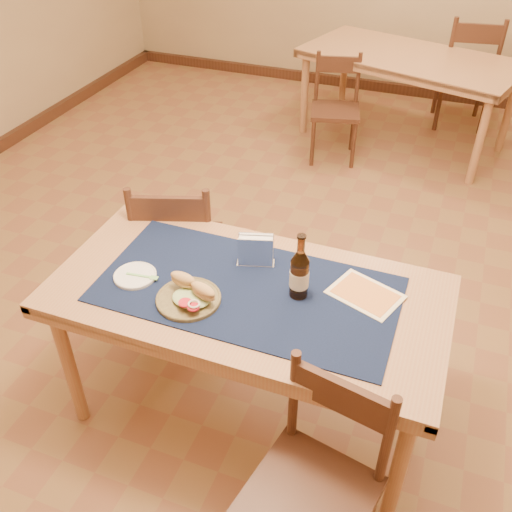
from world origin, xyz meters
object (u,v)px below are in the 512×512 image
(main_table, at_px, (247,305))
(napkin_holder, at_px, (256,251))
(back_table, at_px, (410,65))
(chair_main_near, at_px, (315,484))
(beer_bottle, at_px, (299,274))
(sandwich_plate, at_px, (190,296))
(chair_main_far, at_px, (179,247))

(main_table, distance_m, napkin_holder, 0.23)
(main_table, xyz_separation_m, napkin_holder, (-0.03, 0.17, 0.15))
(back_table, height_order, napkin_holder, napkin_holder)
(main_table, xyz_separation_m, chair_main_near, (0.46, -0.54, -0.21))
(beer_bottle, bearing_deg, sandwich_plate, -154.16)
(chair_main_far, bearing_deg, back_table, 74.22)
(sandwich_plate, bearing_deg, back_table, 83.80)
(beer_bottle, distance_m, napkin_holder, 0.27)
(chair_main_far, xyz_separation_m, beer_bottle, (0.78, -0.44, 0.39))
(back_table, distance_m, chair_main_far, 2.79)
(back_table, bearing_deg, beer_bottle, -89.57)
(back_table, relative_size, sandwich_plate, 7.32)
(back_table, relative_size, chair_main_far, 2.05)
(main_table, distance_m, sandwich_plate, 0.26)
(main_table, height_order, back_table, same)
(sandwich_plate, relative_size, beer_bottle, 0.89)
(back_table, height_order, chair_main_far, chair_main_far)
(chair_main_far, relative_size, sandwich_plate, 3.56)
(sandwich_plate, distance_m, napkin_holder, 0.35)
(chair_main_near, relative_size, sandwich_plate, 3.41)
(chair_main_near, bearing_deg, main_table, 130.20)
(main_table, height_order, sandwich_plate, sandwich_plate)
(back_table, height_order, chair_main_near, chair_main_near)
(main_table, xyz_separation_m, chair_main_far, (-0.58, 0.48, -0.19))
(napkin_holder, bearing_deg, beer_bottle, -29.17)
(chair_main_near, distance_m, beer_bottle, 0.76)
(chair_main_far, height_order, chair_main_near, chair_main_far)
(chair_main_near, distance_m, sandwich_plate, 0.82)
(napkin_holder, bearing_deg, back_table, 86.07)
(chair_main_near, bearing_deg, back_table, 94.33)
(chair_main_far, bearing_deg, main_table, -39.77)
(sandwich_plate, height_order, napkin_holder, napkin_holder)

